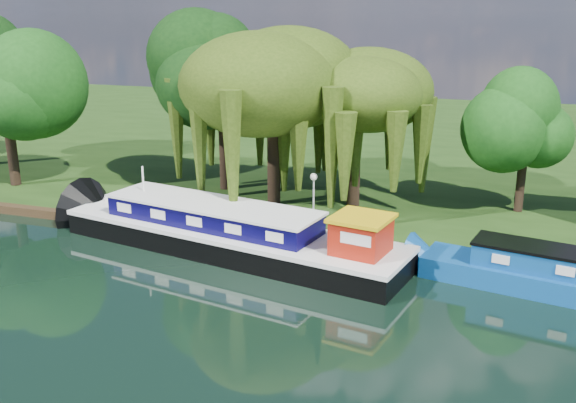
% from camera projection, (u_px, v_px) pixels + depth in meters
% --- Properties ---
extents(ground, '(120.00, 120.00, 0.00)m').
position_uv_depth(ground, '(216.00, 323.00, 22.68)').
color(ground, black).
extents(far_bank, '(120.00, 52.00, 0.45)m').
position_uv_depth(far_bank, '(387.00, 140.00, 53.49)').
color(far_bank, black).
rests_on(far_bank, ground).
extents(dutch_barge, '(17.19, 6.91, 3.54)m').
position_uv_depth(dutch_barge, '(232.00, 233.00, 29.19)').
color(dutch_barge, black).
rests_on(dutch_barge, ground).
extents(red_dinghy, '(3.60, 2.90, 0.66)m').
position_uv_depth(red_dinghy, '(167.00, 241.00, 30.81)').
color(red_dinghy, maroon).
rests_on(red_dinghy, ground).
extents(willow_left, '(7.44, 7.44, 8.92)m').
position_uv_depth(willow_left, '(273.00, 84.00, 33.22)').
color(willow_left, black).
rests_on(willow_left, far_bank).
extents(willow_right, '(6.15, 6.15, 7.49)m').
position_uv_depth(willow_right, '(356.00, 105.00, 33.29)').
color(willow_right, black).
rests_on(willow_right, far_bank).
extents(tree_far_left, '(5.50, 5.50, 8.86)m').
position_uv_depth(tree_far_left, '(3.00, 84.00, 37.25)').
color(tree_far_left, black).
rests_on(tree_far_left, far_bank).
extents(tree_far_mid, '(5.74, 5.74, 9.40)m').
position_uv_depth(tree_far_mid, '(223.00, 78.00, 36.31)').
color(tree_far_mid, black).
rests_on(tree_far_mid, far_bank).
extents(tree_far_right, '(3.93, 3.93, 6.43)m').
position_uv_depth(tree_far_right, '(527.00, 128.00, 32.59)').
color(tree_far_right, black).
rests_on(tree_far_right, far_bank).
extents(lamppost, '(0.36, 0.36, 2.56)m').
position_uv_depth(lamppost, '(314.00, 185.00, 31.37)').
color(lamppost, silver).
rests_on(lamppost, far_bank).
extents(mooring_posts, '(19.16, 0.16, 1.00)m').
position_uv_depth(mooring_posts, '(280.00, 224.00, 30.19)').
color(mooring_posts, silver).
rests_on(mooring_posts, far_bank).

